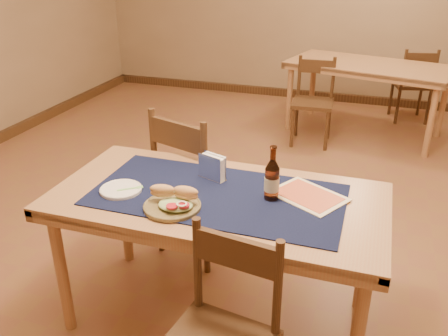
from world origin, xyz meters
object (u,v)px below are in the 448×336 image
(back_table, at_px, (369,72))
(sandwich_plate, at_px, (173,202))
(chair_main_far, at_px, (197,181))
(napkin_holder, at_px, (212,168))
(main_table, at_px, (218,210))
(beer_bottle, at_px, (272,180))

(back_table, relative_size, sandwich_plate, 6.64)
(chair_main_far, height_order, napkin_holder, chair_main_far)
(napkin_holder, bearing_deg, sandwich_plate, -101.22)
(back_table, relative_size, chair_main_far, 1.78)
(main_table, relative_size, napkin_holder, 10.00)
(back_table, height_order, sandwich_plate, sandwich_plate)
(back_table, xyz_separation_m, chair_main_far, (-0.89, -2.61, -0.16))
(main_table, relative_size, sandwich_plate, 6.07)
(chair_main_far, relative_size, beer_bottle, 3.71)
(main_table, distance_m, chair_main_far, 0.66)
(back_table, bearing_deg, chair_main_far, -108.74)
(napkin_holder, bearing_deg, chair_main_far, 121.80)
(main_table, distance_m, sandwich_plate, 0.26)
(main_table, bearing_deg, chair_main_far, 120.72)
(napkin_holder, bearing_deg, main_table, -62.26)
(main_table, bearing_deg, sandwich_plate, -128.14)
(chair_main_far, relative_size, sandwich_plate, 3.74)
(back_table, height_order, chair_main_far, chair_main_far)
(back_table, relative_size, napkin_holder, 10.94)
(main_table, distance_m, napkin_holder, 0.23)
(chair_main_far, distance_m, napkin_holder, 0.56)
(main_table, relative_size, back_table, 0.91)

